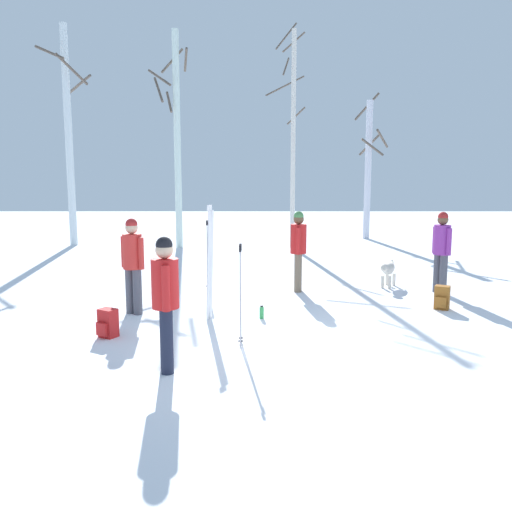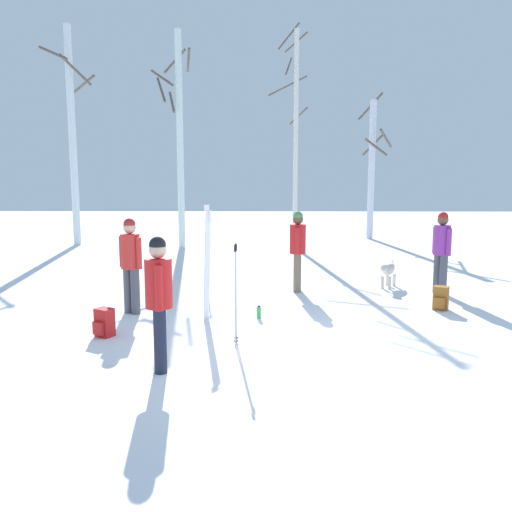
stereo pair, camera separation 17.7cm
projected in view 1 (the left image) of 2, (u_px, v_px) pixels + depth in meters
name	position (u px, v px, depth m)	size (l,w,h in m)	color
ground_plane	(304.00, 348.00, 7.66)	(60.00, 60.00, 0.00)	white
person_0	(130.00, 260.00, 9.44)	(0.46, 0.34, 1.72)	#4C4C56
person_1	(296.00, 246.00, 11.33)	(0.34, 0.52, 1.72)	#72604C
person_2	(439.00, 247.00, 11.18)	(0.34, 0.49, 1.72)	#4C4C56
person_3	(163.00, 295.00, 6.63)	(0.34, 0.51, 1.72)	#1E2338
dog	(386.00, 270.00, 11.84)	(0.49, 0.81, 0.57)	beige
ski_pair_planted_0	(208.00, 263.00, 9.12)	(0.14, 0.19, 1.97)	white
ski_poles_0	(238.00, 292.00, 7.74)	(0.07, 0.25, 1.48)	#B2B2BC
ski_poles_1	(205.00, 253.00, 11.57)	(0.07, 0.21, 1.50)	#B2B2BC
backpack_0	(105.00, 324.00, 8.16)	(0.33, 0.34, 0.44)	red
backpack_1	(440.00, 298.00, 9.90)	(0.32, 0.34, 0.44)	#99591E
water_bottle_0	(260.00, 312.00, 9.25)	(0.08, 0.08, 0.23)	green
birch_tree_0	(66.00, 133.00, 18.51)	(1.70, 1.72, 7.57)	silver
birch_tree_1	(174.00, 136.00, 17.88)	(1.38, 1.48, 7.20)	silver
birch_tree_2	(291.00, 135.00, 17.94)	(1.37, 1.13, 7.55)	silver
birch_tree_3	(366.00, 167.00, 20.76)	(1.31, 1.31, 5.67)	silver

